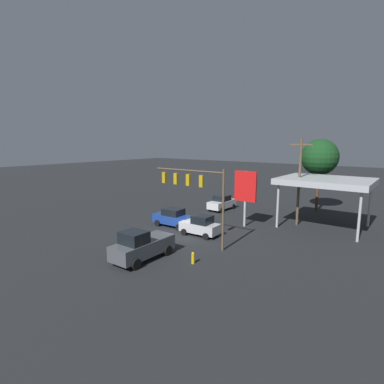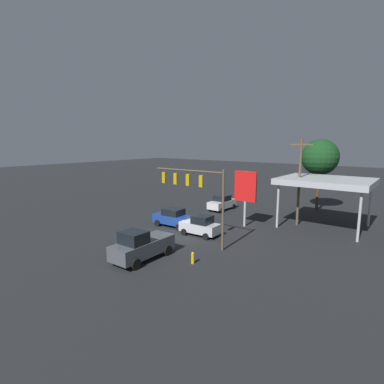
{
  "view_description": "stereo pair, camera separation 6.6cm",
  "coord_description": "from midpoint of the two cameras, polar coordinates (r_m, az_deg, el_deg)",
  "views": [
    {
      "loc": [
        -18.07,
        21.3,
        8.85
      ],
      "look_at": [
        0.0,
        -2.0,
        3.9
      ],
      "focal_mm": 28.0,
      "sensor_mm": 36.0,
      "label": 1
    },
    {
      "loc": [
        -18.12,
        21.26,
        8.85
      ],
      "look_at": [
        0.0,
        -2.0,
        3.9
      ],
      "focal_mm": 28.0,
      "sensor_mm": 36.0,
      "label": 2
    }
  ],
  "objects": [
    {
      "name": "ground_plane",
      "position": [
        29.3,
        -2.49,
        -8.06
      ],
      "size": [
        200.0,
        200.0,
        0.0
      ],
      "primitive_type": "plane",
      "color": "black"
    },
    {
      "name": "traffic_signal_assembly",
      "position": [
        25.71,
        0.35,
        1.09
      ],
      "size": [
        7.37,
        0.43,
        6.71
      ],
      "color": "brown",
      "rests_on": "ground"
    },
    {
      "name": "utility_pole",
      "position": [
        33.58,
        19.7,
        2.17
      ],
      "size": [
        2.4,
        0.26,
        9.19
      ],
      "color": "brown",
      "rests_on": "ground"
    },
    {
      "name": "gas_station_canopy",
      "position": [
        33.71,
        24.07,
        1.78
      ],
      "size": [
        8.72,
        7.39,
        5.16
      ],
      "color": "#B2B7BC",
      "rests_on": "ground"
    },
    {
      "name": "price_sign",
      "position": [
        31.63,
        10.09,
        0.73
      ],
      "size": [
        2.45,
        0.27,
        5.88
      ],
      "color": "#B7B7BC",
      "rests_on": "ground"
    },
    {
      "name": "pickup_parked",
      "position": [
        23.27,
        -9.67,
        -10.05
      ],
      "size": [
        2.37,
        5.25,
        2.4
      ],
      "rotation": [
        0.0,
        0.0,
        1.6
      ],
      "color": "#474C51",
      "rests_on": "ground"
    },
    {
      "name": "sedan_waiting",
      "position": [
        39.58,
        5.66,
        -2.03
      ],
      "size": [
        2.11,
        4.42,
        1.93
      ],
      "rotation": [
        0.0,
        0.0,
        1.56
      ],
      "color": "silver",
      "rests_on": "ground"
    },
    {
      "name": "sedan_far",
      "position": [
        31.79,
        -3.65,
        -4.88
      ],
      "size": [
        4.47,
        2.21,
        1.93
      ],
      "rotation": [
        0.0,
        0.0,
        0.04
      ],
      "color": "navy",
      "rests_on": "ground"
    },
    {
      "name": "hatchback_crossing",
      "position": [
        28.77,
        1.54,
        -6.42
      ],
      "size": [
        3.88,
        2.12,
        1.97
      ],
      "rotation": [
        0.0,
        0.0,
        0.05
      ],
      "color": "silver",
      "rests_on": "ground"
    },
    {
      "name": "street_tree",
      "position": [
        41.22,
        23.11,
        6.09
      ],
      "size": [
        4.56,
        4.56,
        9.23
      ],
      "color": "#4C331E",
      "rests_on": "ground"
    },
    {
      "name": "fire_hydrant",
      "position": [
        22.5,
        0.11,
        -12.43
      ],
      "size": [
        0.24,
        0.24,
        0.88
      ],
      "color": "gold",
      "rests_on": "ground"
    }
  ]
}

